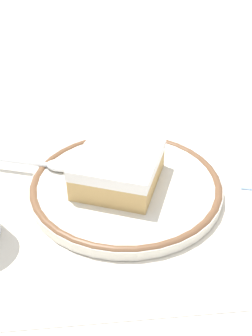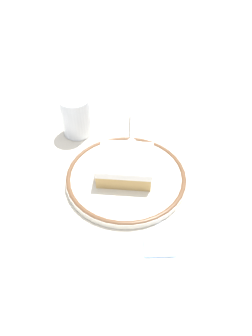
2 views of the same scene
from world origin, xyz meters
name	(u,v)px [view 2 (image 2 of 2)]	position (x,y,z in m)	size (l,w,h in m)	color
ground_plane	(120,187)	(0.00, 0.00, 0.00)	(2.40, 2.40, 0.00)	#B7B2A8
placemat	(120,187)	(0.00, 0.00, 0.00)	(0.48, 0.32, 0.00)	beige
plate	(126,177)	(-0.01, 0.02, 0.01)	(0.23, 0.23, 0.01)	silver
cake_slice	(125,165)	(-0.02, 0.02, 0.03)	(0.12, 0.13, 0.04)	tan
spoon	(132,137)	(-0.11, 0.06, 0.02)	(0.14, 0.06, 0.01)	silver
cup	(76,118)	(-0.18, -0.04, 0.04)	(0.06, 0.06, 0.08)	silver
napkin	(198,242)	(0.15, 0.09, 0.00)	(0.10, 0.11, 0.00)	white
sugar_packet	(160,248)	(0.14, 0.02, 0.00)	(0.05, 0.03, 0.01)	#8CB2E0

